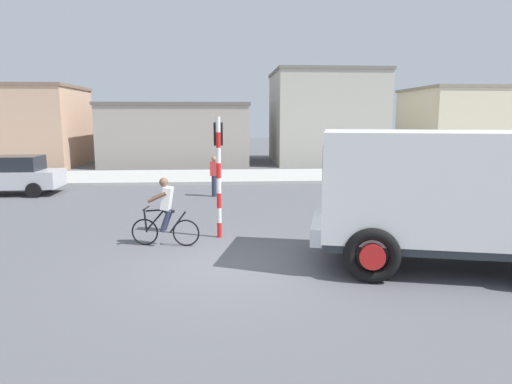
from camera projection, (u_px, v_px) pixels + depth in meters
ground_plane at (229, 266)px, 9.85m from camera, size 120.00×120.00×0.00m
sidewalk_far at (227, 176)px, 23.88m from camera, size 80.00×5.00×0.16m
truck_foreground at (447, 190)px, 9.55m from camera, size 5.84×3.74×2.90m
cyclist at (165, 212)px, 11.24m from camera, size 1.72×0.54×1.72m
traffic_light_pole at (219, 160)px, 11.92m from camera, size 0.24×0.43×3.20m
car_red_near at (11, 175)px, 18.70m from camera, size 4.03×1.93×1.60m
pedestrian_near_kerb at (214, 176)px, 18.24m from camera, size 0.34×0.22×1.62m
building_corner_left at (13, 126)px, 29.38m from camera, size 8.47×6.47×5.16m
building_mid_block at (179, 134)px, 31.11m from camera, size 9.53×7.72×4.07m
building_corner_right at (325, 117)px, 31.74m from camera, size 7.26×7.24×6.28m
building_set_back at (491, 125)px, 32.63m from camera, size 11.51×7.48×5.21m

